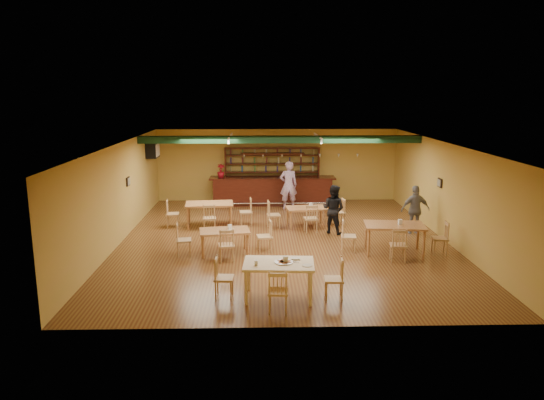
{
  "coord_description": "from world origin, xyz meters",
  "views": [
    {
      "loc": [
        -0.76,
        -15.27,
        4.54
      ],
      "look_at": [
        -0.35,
        0.6,
        1.15
      ],
      "focal_mm": 33.72,
      "sensor_mm": 36.0,
      "label": 1
    }
  ],
  "objects_px": {
    "dining_table_b": "(306,217)",
    "patron_right_a": "(333,209)",
    "dining_table_a": "(210,214)",
    "dining_table_d": "(394,239)",
    "dining_table_c": "(225,242)",
    "bar_counter": "(272,191)",
    "near_table": "(279,280)",
    "patron_bar": "(288,185)"
  },
  "relations": [
    {
      "from": "near_table",
      "to": "patron_bar",
      "type": "relative_size",
      "value": 0.82
    },
    {
      "from": "dining_table_b",
      "to": "patron_right_a",
      "type": "height_order",
      "value": "patron_right_a"
    },
    {
      "from": "patron_right_a",
      "to": "dining_table_d",
      "type": "bearing_deg",
      "value": 158.47
    },
    {
      "from": "dining_table_c",
      "to": "patron_bar",
      "type": "height_order",
      "value": "patron_bar"
    },
    {
      "from": "dining_table_a",
      "to": "dining_table_b",
      "type": "distance_m",
      "value": 3.31
    },
    {
      "from": "dining_table_a",
      "to": "dining_table_c",
      "type": "bearing_deg",
      "value": -81.9
    },
    {
      "from": "bar_counter",
      "to": "patron_right_a",
      "type": "relative_size",
      "value": 3.18
    },
    {
      "from": "near_table",
      "to": "patron_right_a",
      "type": "distance_m",
      "value": 5.69
    },
    {
      "from": "near_table",
      "to": "patron_bar",
      "type": "bearing_deg",
      "value": 88.8
    },
    {
      "from": "dining_table_a",
      "to": "patron_right_a",
      "type": "height_order",
      "value": "patron_right_a"
    },
    {
      "from": "dining_table_d",
      "to": "patron_right_a",
      "type": "bearing_deg",
      "value": 130.14
    },
    {
      "from": "dining_table_b",
      "to": "patron_right_a",
      "type": "xyz_separation_m",
      "value": [
        0.8,
        -0.8,
        0.46
      ]
    },
    {
      "from": "bar_counter",
      "to": "patron_bar",
      "type": "distance_m",
      "value": 1.09
    },
    {
      "from": "bar_counter",
      "to": "patron_right_a",
      "type": "xyz_separation_m",
      "value": [
        1.86,
        -4.36,
        0.23
      ]
    },
    {
      "from": "dining_table_c",
      "to": "dining_table_b",
      "type": "bearing_deg",
      "value": 40.26
    },
    {
      "from": "dining_table_b",
      "to": "patron_right_a",
      "type": "distance_m",
      "value": 1.22
    },
    {
      "from": "patron_bar",
      "to": "patron_right_a",
      "type": "bearing_deg",
      "value": 103.66
    },
    {
      "from": "patron_bar",
      "to": "bar_counter",
      "type": "bearing_deg",
      "value": -59.68
    },
    {
      "from": "patron_right_a",
      "to": "dining_table_b",
      "type": "bearing_deg",
      "value": -10.58
    },
    {
      "from": "dining_table_b",
      "to": "patron_right_a",
      "type": "bearing_deg",
      "value": -52.26
    },
    {
      "from": "dining_table_b",
      "to": "patron_bar",
      "type": "distance_m",
      "value": 2.84
    },
    {
      "from": "dining_table_c",
      "to": "patron_right_a",
      "type": "distance_m",
      "value": 4.01
    },
    {
      "from": "patron_bar",
      "to": "patron_right_a",
      "type": "distance_m",
      "value": 3.76
    },
    {
      "from": "dining_table_d",
      "to": "patron_bar",
      "type": "relative_size",
      "value": 0.88
    },
    {
      "from": "near_table",
      "to": "dining_table_b",
      "type": "bearing_deg",
      "value": 82.57
    },
    {
      "from": "dining_table_a",
      "to": "dining_table_b",
      "type": "xyz_separation_m",
      "value": [
        3.31,
        -0.19,
        -0.06
      ]
    },
    {
      "from": "dining_table_d",
      "to": "dining_table_c",
      "type": "bearing_deg",
      "value": -174.28
    },
    {
      "from": "dining_table_b",
      "to": "dining_table_c",
      "type": "bearing_deg",
      "value": -139.04
    },
    {
      "from": "patron_bar",
      "to": "near_table",
      "type": "bearing_deg",
      "value": 79.45
    },
    {
      "from": "dining_table_b",
      "to": "dining_table_d",
      "type": "relative_size",
      "value": 0.81
    },
    {
      "from": "bar_counter",
      "to": "dining_table_d",
      "type": "xyz_separation_m",
      "value": [
        3.3,
        -6.49,
        -0.15
      ]
    },
    {
      "from": "bar_counter",
      "to": "dining_table_b",
      "type": "relative_size",
      "value": 3.74
    },
    {
      "from": "dining_table_a",
      "to": "dining_table_c",
      "type": "distance_m",
      "value": 3.18
    },
    {
      "from": "dining_table_b",
      "to": "near_table",
      "type": "height_order",
      "value": "near_table"
    },
    {
      "from": "dining_table_c",
      "to": "patron_right_a",
      "type": "height_order",
      "value": "patron_right_a"
    },
    {
      "from": "near_table",
      "to": "patron_right_a",
      "type": "relative_size",
      "value": 0.97
    },
    {
      "from": "dining_table_c",
      "to": "patron_bar",
      "type": "xyz_separation_m",
      "value": [
        2.14,
        5.64,
        0.6
      ]
    },
    {
      "from": "dining_table_a",
      "to": "dining_table_d",
      "type": "relative_size",
      "value": 0.96
    },
    {
      "from": "dining_table_a",
      "to": "near_table",
      "type": "bearing_deg",
      "value": -76.33
    },
    {
      "from": "dining_table_a",
      "to": "patron_bar",
      "type": "distance_m",
      "value": 3.86
    },
    {
      "from": "bar_counter",
      "to": "dining_table_b",
      "type": "xyz_separation_m",
      "value": [
        1.06,
        -3.56,
        -0.23
      ]
    },
    {
      "from": "dining_table_b",
      "to": "dining_table_c",
      "type": "xyz_separation_m",
      "value": [
        -2.59,
        -2.9,
        0.01
      ]
    }
  ]
}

